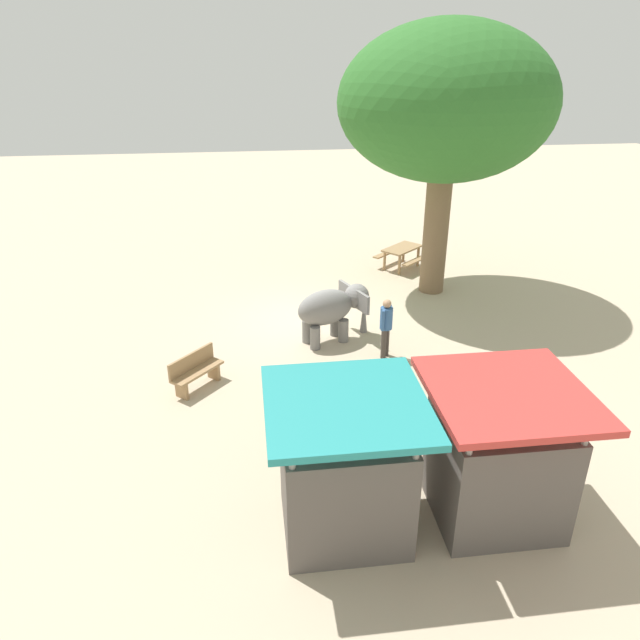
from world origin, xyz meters
The scene contains 8 objects.
ground_plane centered at (0.00, 0.00, 0.00)m, with size 60.00×60.00×0.00m, color #BAA88C.
elephant centered at (-0.57, 1.33, 0.96)m, with size 2.16×1.71×1.51m.
person_handler centered at (-1.79, 2.46, 0.95)m, with size 0.34×0.43×1.62m.
shade_tree_main centered at (-4.33, -1.83, 5.81)m, with size 6.40×5.87×8.13m.
wooden_bench centered at (2.99, 3.39, 0.47)m, with size 1.23×1.31×0.88m.
picnic_table_near centered at (-3.87, -4.02, 0.59)m, with size 2.10×2.10×0.78m.
market_stall_red centered at (-2.36, 8.24, 1.14)m, with size 2.50×2.50×2.52m.
market_stall_teal centered at (0.24, 8.24, 1.14)m, with size 2.50×2.50×2.52m.
Camera 1 is at (1.58, 15.74, 7.48)m, focal length 33.23 mm.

